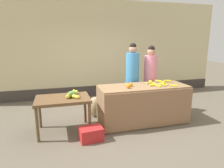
# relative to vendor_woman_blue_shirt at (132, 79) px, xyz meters

# --- Properties ---
(ground_plane) EXTENTS (24.00, 24.00, 0.00)m
(ground_plane) POSITION_rel_vendor_woman_blue_shirt_xyz_m (-0.53, -0.64, -0.93)
(ground_plane) COLOR #665B4C
(market_wall_back) EXTENTS (8.93, 0.23, 3.20)m
(market_wall_back) POSITION_rel_vendor_woman_blue_shirt_xyz_m (-0.53, 1.97, 0.64)
(market_wall_back) COLOR beige
(market_wall_back) RESTS_ON ground
(fruit_stall_counter) EXTENTS (2.06, 0.81, 0.89)m
(fruit_stall_counter) POSITION_rel_vendor_woman_blue_shirt_xyz_m (0.02, -0.66, -0.49)
(fruit_stall_counter) COLOR olive
(fruit_stall_counter) RESTS_ON ground
(side_table_wooden) EXTENTS (1.10, 0.76, 0.75)m
(side_table_wooden) POSITION_rel_vendor_woman_blue_shirt_xyz_m (-1.79, -0.64, -0.27)
(side_table_wooden) COLOR brown
(side_table_wooden) RESTS_ON ground
(banana_bunch_pile) EXTENTS (0.68, 0.64, 0.07)m
(banana_bunch_pile) POSITION_rel_vendor_woman_blue_shirt_xyz_m (0.46, -0.63, -0.01)
(banana_bunch_pile) COLOR gold
(banana_bunch_pile) RESTS_ON fruit_stall_counter
(orange_pile) EXTENTS (0.20, 0.25, 0.09)m
(orange_pile) POSITION_rel_vendor_woman_blue_shirt_xyz_m (-0.34, -0.68, 0.00)
(orange_pile) COLOR orange
(orange_pile) RESTS_ON fruit_stall_counter
(mango_papaya_pile) EXTENTS (0.31, 0.57, 0.14)m
(mango_papaya_pile) POSITION_rel_vendor_woman_blue_shirt_xyz_m (-1.58, -0.64, -0.13)
(mango_papaya_pile) COLOR gold
(mango_papaya_pile) RESTS_ON side_table_wooden
(vendor_woman_blue_shirt) EXTENTS (0.34, 0.34, 1.85)m
(vendor_woman_blue_shirt) POSITION_rel_vendor_woman_blue_shirt_xyz_m (0.00, 0.00, 0.00)
(vendor_woman_blue_shirt) COLOR #33333D
(vendor_woman_blue_shirt) RESTS_ON ground
(vendor_woman_pink_shirt) EXTENTS (0.34, 0.34, 1.78)m
(vendor_woman_pink_shirt) POSITION_rel_vendor_woman_blue_shirt_xyz_m (0.50, -0.03, -0.04)
(vendor_woman_pink_shirt) COLOR #33333D
(vendor_woman_pink_shirt) RESTS_ON ground
(produce_crate) EXTENTS (0.47, 0.36, 0.26)m
(produce_crate) POSITION_rel_vendor_woman_blue_shirt_xyz_m (-1.31, -1.18, -0.80)
(produce_crate) COLOR red
(produce_crate) RESTS_ON ground
(produce_sack) EXTENTS (0.46, 0.44, 0.51)m
(produce_sack) POSITION_rel_vendor_woman_blue_shirt_xyz_m (-0.99, 0.01, -0.68)
(produce_sack) COLOR tan
(produce_sack) RESTS_ON ground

